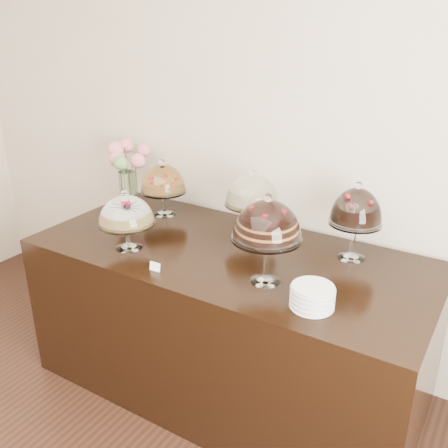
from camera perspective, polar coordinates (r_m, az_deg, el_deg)
The scene contains 10 objects.
wall_back at distance 3.05m, azimuth 3.93°, elevation 11.54°, with size 5.00×0.04×3.00m, color beige.
display_counter at distance 2.95m, azimuth 0.52°, elevation -11.04°, with size 2.20×1.00×0.90m, color black.
cake_stand_sugar_sponge at distance 2.74m, azimuth -11.12°, elevation 1.23°, with size 0.31×0.31×0.34m.
cake_stand_choco_layer at distance 2.31m, azimuth 4.97°, elevation 0.06°, with size 0.33×0.33×0.45m.
cake_stand_cheesecake at distance 2.84m, azimuth 3.25°, elevation 3.59°, with size 0.32×0.32×0.40m.
cake_stand_dark_choco at distance 2.64m, azimuth 14.89°, elevation 1.59°, with size 0.28×0.28×0.42m.
cake_stand_fruit_tart at distance 3.18m, azimuth -6.98°, elevation 4.93°, with size 0.29×0.29×0.37m.
flower_vase at distance 3.43m, azimuth -11.11°, elevation 6.75°, with size 0.29×0.31×0.42m.
plate_stack at distance 2.23m, azimuth 10.06°, elevation -8.20°, with size 0.19×0.19×0.10m.
price_card_left at distance 2.54m, azimuth -7.90°, elevation -4.85°, with size 0.06×0.01×0.04m, color white.
Camera 1 is at (1.39, 0.35, 2.09)m, focal length 40.00 mm.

